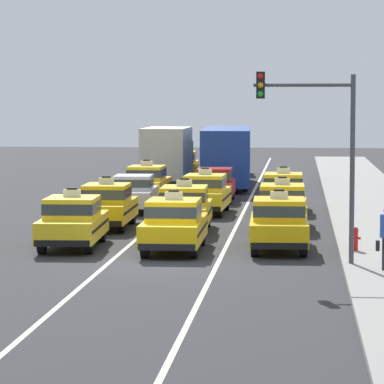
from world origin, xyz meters
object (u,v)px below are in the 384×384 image
Objects in this scene: taxi_center_second at (184,208)px; bus_center_fifth at (227,154)px; taxi_left_fourth at (147,182)px; taxi_right_third at (283,192)px; traffic_light_pole at (318,134)px; taxi_left_nearest at (73,221)px; taxi_center_sixth at (235,161)px; taxi_center_nearest at (174,224)px; taxi_right_nearest at (279,223)px; taxi_right_second at (282,205)px; sedan_center_fourth at (215,184)px; sedan_left_third at (134,192)px; taxi_center_third at (205,193)px; taxi_left_second at (107,205)px; taxi_left_sixth at (182,164)px; fire_hydrant at (355,238)px; box_truck_left_fifth at (168,155)px.

bus_center_fifth is at bearing 89.49° from taxi_center_second.
taxi_right_third is (6.51, -4.82, 0.00)m from taxi_left_fourth.
taxi_center_second is 10.13m from traffic_light_pole.
taxi_left_nearest is 1.00× the size of taxi_center_sixth.
taxi_center_nearest and taxi_right_third have the same top height.
bus_center_fifth is 9.82m from taxi_center_sixth.
taxi_center_second is at bearing 126.30° from taxi_right_nearest.
traffic_light_pole is at bearing -83.23° from taxi_right_second.
sedan_center_fourth is 21.39m from traffic_light_pole.
taxi_right_nearest and taxi_right_third have the same top height.
taxi_right_third reaches higher than sedan_center_fourth.
sedan_left_third is 0.95× the size of taxi_center_third.
taxi_center_third is (3.20, 5.68, 0.00)m from taxi_left_second.
taxi_left_second is 12.38m from traffic_light_pole.
taxi_left_fourth is at bearing 143.51° from taxi_right_third.
taxi_center_third reaches higher than sedan_left_third.
taxi_left_sixth is 1.00× the size of taxi_center_second.
taxi_center_second reaches higher than fire_hydrant.
fire_hydrant is at bearing 66.85° from traffic_light_pole.
sedan_center_fourth is 5.68m from taxi_right_third.
taxi_left_second is 0.99× the size of taxi_center_sixth.
taxi_center_second and taxi_center_third have the same top height.
sedan_center_fourth is at bearing -89.97° from bus_center_fifth.
taxi_left_fourth and taxi_center_second have the same top height.
taxi_right_third is 16.37m from traffic_light_pole.
taxi_center_second is 0.41× the size of bus_center_fifth.
taxi_center_sixth is at bearing 95.42° from taxi_right_nearest.
taxi_left_nearest is at bearing -106.66° from taxi_center_third.
taxi_left_fourth is at bearing -99.53° from taxi_center_sixth.
taxi_left_second is 9.36m from taxi_right_third.
taxi_center_sixth is 6.36× the size of fire_hydrant.
taxi_left_fourth and taxi_right_nearest have the same top height.
taxi_left_sixth is 0.83× the size of traffic_light_pole.
taxi_left_fourth is 0.99× the size of taxi_left_sixth.
taxi_right_third is 0.82× the size of traffic_light_pole.
taxi_center_sixth is (3.11, 10.29, -0.90)m from box_truck_left_fifth.
box_truck_left_fifth reaches higher than taxi_left_fourth.
fire_hydrant is at bearing -63.79° from taxi_left_fourth.
taxi_center_sixth is 0.83× the size of traffic_light_pole.
sedan_left_third is (0.09, 6.22, -0.03)m from taxi_left_second.
box_truck_left_fifth is 1.50× the size of taxi_center_sixth.
bus_center_fifth is 27.65m from fire_hydrant.
taxi_left_second is 11.86m from sedan_center_fourth.
taxi_center_second is 0.83× the size of traffic_light_pole.
taxi_left_nearest is at bearing 174.22° from fire_hydrant.
taxi_center_nearest and taxi_right_nearest have the same top height.
taxi_left_nearest and taxi_center_sixth have the same top height.
bus_center_fifth is at bearing 103.39° from taxi_right_third.
taxi_right_third is at bearing 18.73° from taxi_center_third.
taxi_center_sixth is at bearing 73.20° from box_truck_left_fifth.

